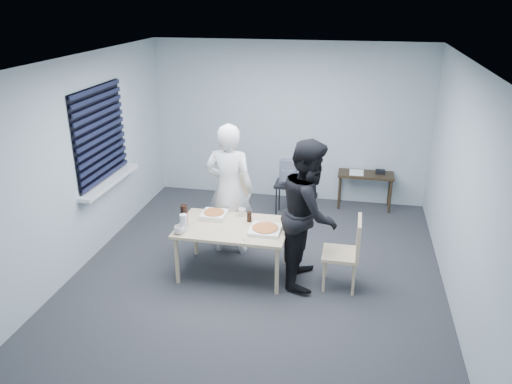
% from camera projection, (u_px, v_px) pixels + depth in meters
% --- Properties ---
extents(room, '(5.00, 5.00, 5.00)m').
position_uv_depth(room, '(103.00, 142.00, 6.59)').
color(room, '#28292D').
rests_on(room, ground).
extents(dining_table, '(1.33, 0.84, 0.65)m').
position_uv_depth(dining_table, '(233.00, 231.00, 6.06)').
color(dining_table, beige).
rests_on(dining_table, ground).
extents(chair_far, '(0.42, 0.42, 0.89)m').
position_uv_depth(chair_far, '(233.00, 200.00, 7.13)').
color(chair_far, beige).
rests_on(chair_far, ground).
extents(chair_right, '(0.42, 0.42, 0.89)m').
position_uv_depth(chair_right, '(348.00, 249.00, 5.79)').
color(chair_right, beige).
rests_on(chair_right, ground).
extents(person_white, '(0.65, 0.42, 1.77)m').
position_uv_depth(person_white, '(229.00, 190.00, 6.51)').
color(person_white, silver).
rests_on(person_white, ground).
extents(person_black, '(0.47, 0.86, 1.77)m').
position_uv_depth(person_black, '(309.00, 213.00, 5.83)').
color(person_black, black).
rests_on(person_black, ground).
extents(side_table, '(0.88, 0.39, 0.58)m').
position_uv_depth(side_table, '(366.00, 178.00, 8.01)').
color(side_table, '#352718').
rests_on(side_table, ground).
extents(stool, '(0.39, 0.39, 0.55)m').
position_uv_depth(stool, '(288.00, 189.00, 7.74)').
color(stool, black).
rests_on(stool, ground).
extents(backpack, '(0.26, 0.19, 0.37)m').
position_uv_depth(backpack, '(288.00, 172.00, 7.62)').
color(backpack, slate).
rests_on(backpack, stool).
extents(pizza_box_a, '(0.30, 0.30, 0.08)m').
position_uv_depth(pizza_box_a, '(214.00, 215.00, 6.26)').
color(pizza_box_a, white).
rests_on(pizza_box_a, dining_table).
extents(pizza_box_b, '(0.37, 0.37, 0.05)m').
position_uv_depth(pizza_box_b, '(265.00, 229.00, 5.90)').
color(pizza_box_b, white).
rests_on(pizza_box_b, dining_table).
extents(mug_a, '(0.17, 0.17, 0.10)m').
position_uv_depth(mug_a, '(179.00, 230.00, 5.83)').
color(mug_a, white).
rests_on(mug_a, dining_table).
extents(mug_b, '(0.10, 0.10, 0.09)m').
position_uv_depth(mug_b, '(242.00, 212.00, 6.31)').
color(mug_b, white).
rests_on(mug_b, dining_table).
extents(cola_glass, '(0.07, 0.07, 0.13)m').
position_uv_depth(cola_glass, '(249.00, 217.00, 6.13)').
color(cola_glass, black).
rests_on(cola_glass, dining_table).
extents(soda_bottle, '(0.09, 0.09, 0.28)m').
position_uv_depth(soda_bottle, '(184.00, 216.00, 5.97)').
color(soda_bottle, black).
rests_on(soda_bottle, dining_table).
extents(plastic_cups, '(0.11, 0.11, 0.21)m').
position_uv_depth(plastic_cups, '(184.00, 223.00, 5.87)').
color(plastic_cups, silver).
rests_on(plastic_cups, dining_table).
extents(rubber_band, '(0.06, 0.06, 0.00)m').
position_uv_depth(rubber_band, '(245.00, 240.00, 5.71)').
color(rubber_band, red).
rests_on(rubber_band, dining_table).
extents(papers, '(0.28, 0.34, 0.01)m').
position_uv_depth(papers, '(356.00, 172.00, 8.01)').
color(papers, white).
rests_on(papers, side_table).
extents(black_box, '(0.18, 0.15, 0.06)m').
position_uv_depth(black_box, '(380.00, 172.00, 7.96)').
color(black_box, black).
rests_on(black_box, side_table).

